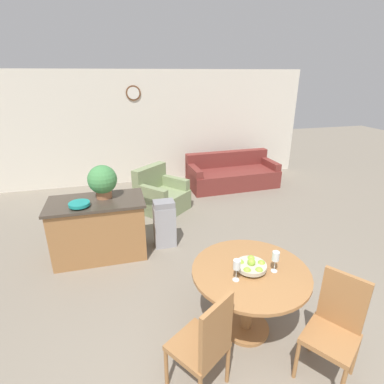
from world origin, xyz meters
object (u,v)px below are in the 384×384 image
wine_glass_right (276,257)px  dining_chair_near_right (335,324)px  dining_chair_near_left (205,343)px  kitchen_island (99,228)px  wine_glass_left (237,265)px  couch (232,175)px  dining_table (249,284)px  potted_plant (102,181)px  fruit_bowl (251,266)px  armchair (161,196)px  teal_bowl (79,204)px  trash_bin (165,224)px

wine_glass_right → dining_chair_near_right: bearing=-61.0°
dining_chair_near_left → kitchen_island: dining_chair_near_left is taller
wine_glass_left → couch: bearing=68.5°
dining_table → potted_plant: size_ratio=2.43×
dining_chair_near_left → fruit_bowl: (0.64, 0.53, 0.27)m
fruit_bowl → couch: 4.55m
wine_glass_right → wine_glass_left: bearing=-175.7°
wine_glass_right → armchair: (-0.62, 3.37, -0.64)m
wine_glass_right → potted_plant: potted_plant is taller
dining_chair_near_right → teal_bowl: bearing=9.8°
wine_glass_left → armchair: (-0.20, 3.40, -0.64)m
teal_bowl → trash_bin: bearing=9.8°
fruit_bowl → armchair: 3.36m
wine_glass_left → potted_plant: potted_plant is taller
trash_bin → fruit_bowl: bearing=-74.0°
dining_table → fruit_bowl: size_ratio=3.84×
wine_glass_right → teal_bowl: 2.67m
dining_table → wine_glass_right: size_ratio=5.30×
teal_bowl → trash_bin: (1.19, 0.21, -0.57)m
fruit_bowl → wine_glass_left: wine_glass_left is taller
kitchen_island → couch: 3.87m
wine_glass_right → potted_plant: (-1.64, 2.07, 0.23)m
dining_chair_near_right → fruit_bowl: dining_chair_near_right is taller
trash_bin → couch: couch is taller
teal_bowl → armchair: (1.35, 1.56, -0.65)m
dining_table → wine_glass_left: wine_glass_left is taller
dining_table → armchair: bearing=96.9°
dining_chair_near_right → teal_bowl: (-2.28, 2.36, 0.40)m
dining_table → potted_plant: bearing=125.5°
fruit_bowl → teal_bowl: 2.46m
teal_bowl → armchair: teal_bowl is taller
wine_glass_right → trash_bin: bearing=111.0°
dining_table → potted_plant: 2.52m
dining_chair_near_right → wine_glass_left: size_ratio=4.54×
potted_plant → trash_bin: 1.17m
dining_chair_near_left → wine_glass_right: size_ratio=4.54×
wine_glass_left → trash_bin: size_ratio=0.29×
dining_chair_near_left → wine_glass_left: 0.72m
wine_glass_left → teal_bowl: size_ratio=0.79×
trash_bin → couch: 3.12m
wine_glass_right → dining_table: bearing=161.2°
dining_chair_near_left → dining_chair_near_right: 1.17m
teal_bowl → armchair: bearing=49.3°
armchair → kitchen_island: bearing=-170.6°
teal_bowl → dining_chair_near_left: bearing=-63.8°
potted_plant → teal_bowl: bearing=-140.2°
dining_table → couch: (1.52, 4.26, -0.32)m
teal_bowl → potted_plant: potted_plant is taller
potted_plant → dining_chair_near_right: bearing=-53.5°
dining_table → kitchen_island: (-1.54, 1.90, -0.14)m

